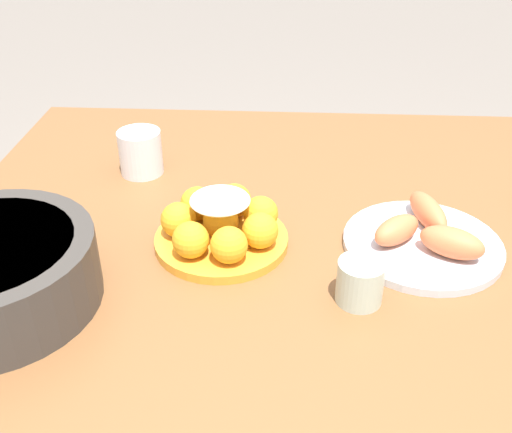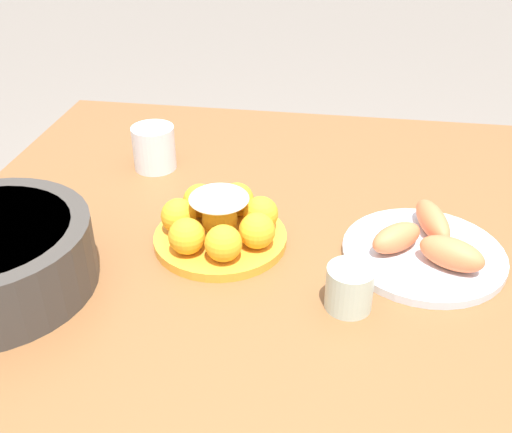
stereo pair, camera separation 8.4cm
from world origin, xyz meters
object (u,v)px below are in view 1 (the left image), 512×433
cup_far (360,282)px  seafood_platter (424,238)px  cup_near (141,152)px  cake_plate (221,225)px  dining_table (287,272)px

cup_far → seafood_platter: bearing=-130.2°
seafood_platter → cup_near: 0.58m
cake_plate → cup_far: (-0.22, 0.13, -0.00)m
cup_near → dining_table: bearing=147.2°
dining_table → cake_plate: bearing=25.8°
dining_table → cup_far: 0.25m
cake_plate → seafood_platter: size_ratio=0.86×
cup_near → cup_far: 0.56m
dining_table → seafood_platter: size_ratio=4.70×
dining_table → cup_near: (0.30, -0.20, 0.14)m
dining_table → cup_near: 0.39m
cup_far → cup_near: bearing=-43.2°
cup_near → cup_far: bearing=136.8°
cake_plate → seafood_platter: 0.34m
cup_far → cake_plate: bearing=-31.6°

